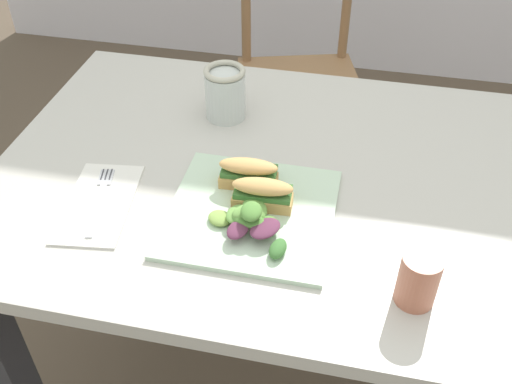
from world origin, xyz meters
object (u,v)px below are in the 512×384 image
Objects in this scene: plate_lunch at (251,213)px; cup_extra_side at (418,279)px; chair_wooden_far at (299,78)px; sandwich_half_back at (249,172)px; sandwich_half_front at (263,193)px; fork_on_napkin at (101,195)px; dining_table at (285,226)px; mason_jar_iced_tea at (225,95)px.

plate_lunch is 0.32m from cup_extra_side.
sandwich_half_back is (0.04, -0.94, 0.33)m from chair_wooden_far.
chair_wooden_far reaches higher than plate_lunch.
fork_on_napkin is at bearing -173.91° from sandwich_half_front.
sandwich_half_front is at bearing -54.91° from sandwich_half_back.
fork_on_napkin is (-0.32, -0.14, 0.15)m from dining_table.
sandwich_half_back is 0.60× the size of fork_on_napkin.
chair_wooden_far is 2.99× the size of plate_lunch.
dining_table is 0.38m from fork_on_napkin.
mason_jar_iced_tea reaches higher than sandwich_half_front.
sandwich_half_front is at bearing 6.09° from fork_on_napkin.
chair_wooden_far is 1.09m from fork_on_napkin.
chair_wooden_far reaches higher than cup_extra_side.
sandwich_half_front is 1.00× the size of sandwich_half_back.
dining_table is at bearing -46.43° from mason_jar_iced_tea.
chair_wooden_far is 1.06m from plate_lunch.
cup_extra_side is at bearing -29.56° from sandwich_half_front.
sandwich_half_front is 0.31m from cup_extra_side.
cup_extra_side is at bearing -33.84° from sandwich_half_back.
dining_table is 12.73× the size of cup_extra_side.
plate_lunch is 2.52× the size of mason_jar_iced_tea.
plate_lunch is at bearing -74.04° from sandwich_half_back.
mason_jar_iced_tea is at bearing 63.50° from fork_on_napkin.
plate_lunch is 2.64× the size of sandwich_half_front.
mason_jar_iced_tea is (0.16, 0.31, 0.05)m from fork_on_napkin.
dining_table is at bearing 71.71° from plate_lunch.
sandwich_half_front is 0.06m from sandwich_half_back.
sandwich_half_back is at bearing -65.87° from mason_jar_iced_tea.
chair_wooden_far is at bearing 93.39° from plate_lunch.
sandwich_half_front is at bearing -85.61° from chair_wooden_far.
mason_jar_iced_tea is at bearing 114.13° from sandwich_half_back.
sandwich_half_back is 0.37m from cup_extra_side.
mason_jar_iced_tea is (-0.17, 0.17, 0.19)m from dining_table.
chair_wooden_far reaches higher than mason_jar_iced_tea.
cup_extra_side is at bearing -46.82° from mason_jar_iced_tea.
plate_lunch is (-0.04, -0.13, 0.14)m from dining_table.
chair_wooden_far reaches higher than sandwich_half_front.
mason_jar_iced_tea is at bearing 112.29° from plate_lunch.
plate_lunch is 0.28m from fork_on_napkin.
mason_jar_iced_tea reaches higher than dining_table.
plate_lunch is 2.64× the size of sandwich_half_back.
sandwich_half_back is at bearing 17.89° from fork_on_napkin.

